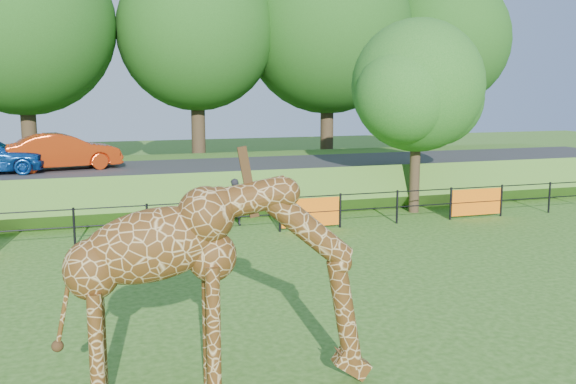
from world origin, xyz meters
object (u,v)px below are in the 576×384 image
(giraffe, at_px, (220,289))
(car_red, at_px, (63,152))
(tree_east, at_px, (419,91))
(visitor, at_px, (235,202))

(giraffe, height_order, car_red, giraffe)
(car_red, height_order, tree_east, tree_east)
(car_red, xyz_separation_m, visitor, (5.23, -4.96, -1.32))
(car_red, bearing_deg, tree_east, -122.59)
(car_red, xyz_separation_m, tree_east, (11.93, -4.67, 2.20))
(giraffe, relative_size, visitor, 2.91)
(giraffe, relative_size, tree_east, 0.66)
(giraffe, distance_m, car_red, 16.41)
(visitor, bearing_deg, tree_east, -159.94)
(giraffe, xyz_separation_m, tree_east, (9.54, 11.56, 2.69))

